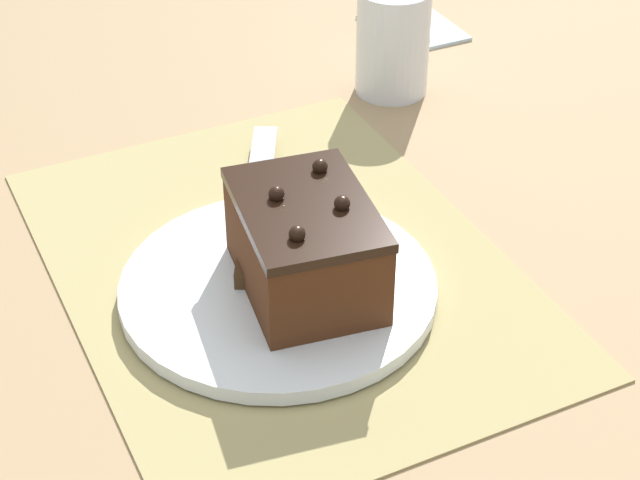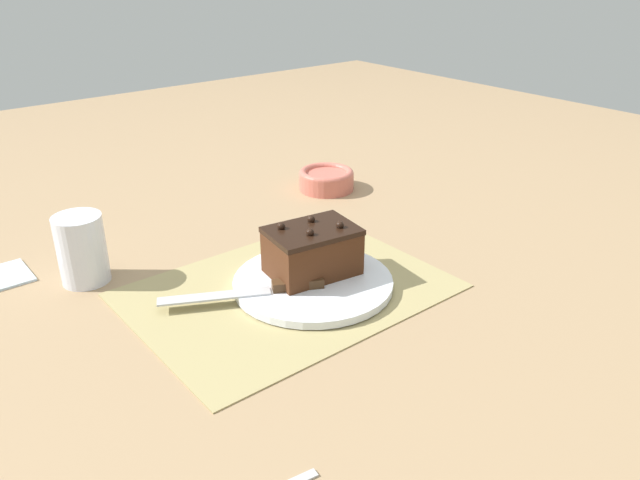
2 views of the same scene
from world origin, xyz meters
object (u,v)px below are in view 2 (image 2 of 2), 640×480
at_px(cake_plate, 313,282).
at_px(chocolate_cake, 311,250).
at_px(serving_knife, 269,289).
at_px(small_bowl, 326,179).
at_px(drinking_glass, 82,249).

bearing_deg(cake_plate, chocolate_cake, 58.47).
bearing_deg(serving_knife, small_bowl, -22.50).
distance_m(chocolate_cake, drinking_glass, 0.35).
relative_size(chocolate_cake, serving_knife, 0.66).
distance_m(serving_knife, drinking_glass, 0.30).
relative_size(cake_plate, chocolate_cake, 1.68).
bearing_deg(drinking_glass, chocolate_cake, -39.16).
height_order(serving_knife, small_bowl, small_bowl).
distance_m(cake_plate, drinking_glass, 0.36).
height_order(cake_plate, chocolate_cake, chocolate_cake).
bearing_deg(chocolate_cake, cake_plate, -121.53).
distance_m(serving_knife, small_bowl, 0.48).
height_order(cake_plate, drinking_glass, drinking_glass).
relative_size(serving_knife, drinking_glass, 2.03).
distance_m(chocolate_cake, small_bowl, 0.41).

